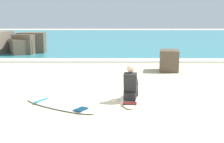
# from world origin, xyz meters

# --- Properties ---
(ground_plane) EXTENTS (80.00, 80.00, 0.00)m
(ground_plane) POSITION_xyz_m (0.00, 0.00, 0.00)
(ground_plane) COLOR beige
(sea) EXTENTS (80.00, 28.00, 0.10)m
(sea) POSITION_xyz_m (0.00, 20.89, 0.05)
(sea) COLOR teal
(sea) RESTS_ON ground
(breaking_foam) EXTENTS (80.00, 0.90, 0.11)m
(breaking_foam) POSITION_xyz_m (0.00, 7.19, 0.06)
(breaking_foam) COLOR white
(breaking_foam) RESTS_ON ground
(surfboard_main) EXTENTS (0.66, 2.07, 0.08)m
(surfboard_main) POSITION_xyz_m (1.05, 0.56, 0.04)
(surfboard_main) COLOR #EFE5C6
(surfboard_main) RESTS_ON ground
(surfer_seated) EXTENTS (0.46, 0.75, 0.95)m
(surfer_seated) POSITION_xyz_m (1.04, 0.34, 0.44)
(surfer_seated) COLOR #232326
(surfer_seated) RESTS_ON surfboard_main
(surfboard_spare_near) EXTENTS (2.20, 1.68, 0.08)m
(surfboard_spare_near) POSITION_xyz_m (-0.82, -0.20, 0.04)
(surfboard_spare_near) COLOR silver
(surfboard_spare_near) RESTS_ON ground
(rock_outcrop_distant) EXTENTS (3.43, 2.35, 1.35)m
(rock_outcrop_distant) POSITION_xyz_m (-4.89, 9.85, 0.61)
(rock_outcrop_distant) COLOR brown
(rock_outcrop_distant) RESTS_ON ground
(shoreline_rock) EXTENTS (0.89, 1.05, 0.88)m
(shoreline_rock) POSITION_xyz_m (2.86, 4.77, 0.44)
(shoreline_rock) COLOR brown
(shoreline_rock) RESTS_ON ground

